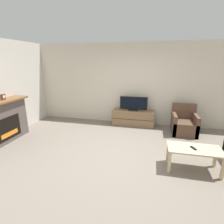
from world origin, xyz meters
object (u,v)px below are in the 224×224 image
Objects in this scene: mantel_clock at (3,97)px; remote at (193,148)px; coffee_table at (194,151)px; tv at (133,104)px; fireplace at (2,122)px; armchair at (184,124)px; tv_stand at (133,118)px.

mantel_clock is 0.99× the size of remote.
coffee_table is 0.08m from remote.
tv is 2.73m from coffee_table.
coffee_table is (1.45, -2.28, -0.33)m from tv.
fireplace is at bearing 177.31° from coffee_table.
tv_stand is at bearing 168.20° from armchair.
coffee_table is (1.45, -2.28, 0.14)m from tv_stand.
fireplace reaches higher than tv_stand.
mantel_clock is at bearing 147.73° from remote.
fireplace is 4.70m from coffee_table.
fireplace is at bearing -96.44° from mantel_clock.
tv is 2.72m from remote.
tv_stand is 1.60m from armchair.
tv is at bearing 168.27° from armchair.
coffee_table is at bearing -57.55° from tv_stand.
mantel_clock is 0.17× the size of tv.
fireplace is 1.54× the size of coffee_table.
mantel_clock reaches higher than coffee_table.
remote is at bearing -151.76° from coffee_table.
remote is at bearing -58.17° from tv_stand.
mantel_clock is at bearing 175.39° from coffee_table.
armchair is at bearing 18.27° from mantel_clock.
armchair is (4.81, 1.74, -0.29)m from fireplace.
armchair is (1.57, -0.33, -0.45)m from tv.
armchair is 5.67× the size of remote.
remote is at bearing -58.15° from tv.
tv_stand is at bearing 122.45° from coffee_table.
tv_stand is 1.37× the size of coffee_table.
fireplace is at bearing -160.13° from armchair.
fireplace is 4.67m from remote.
tv reaches higher than tv_stand.
tv is 1.67m from armchair.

